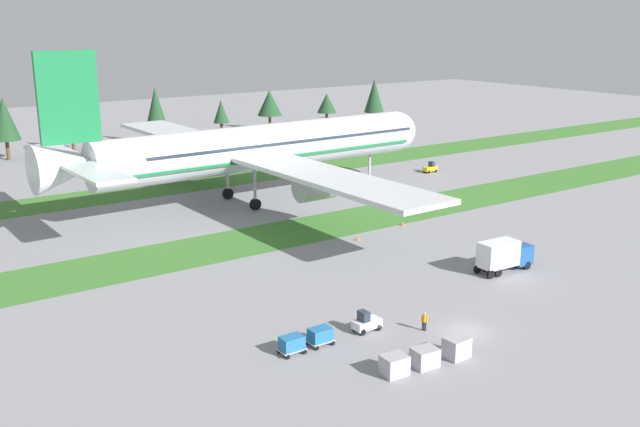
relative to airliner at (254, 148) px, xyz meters
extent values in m
plane|color=gray|center=(-8.06, -51.94, -8.38)|extent=(400.00, 400.00, 0.00)
cube|color=#3D752D|center=(-8.06, -16.85, -8.37)|extent=(320.00, 10.89, 0.01)
cube|color=#3D752D|center=(-8.06, 16.93, -8.37)|extent=(320.00, 10.89, 0.01)
cylinder|color=silver|center=(1.88, 0.04, -0.02)|extent=(53.63, 7.95, 6.82)
sphere|color=silver|center=(28.63, 0.61, -0.02)|extent=(6.68, 6.68, 6.68)
cone|color=silver|center=(-27.47, -0.58, 0.49)|extent=(9.27, 6.67, 6.48)
cube|color=#19703D|center=(1.88, 0.04, -1.21)|extent=(52.33, 8.06, 0.36)
cube|color=#283342|center=(5.14, 0.11, 0.83)|extent=(47.11, 7.88, 0.44)
cube|color=silver|center=(-1.83, 21.32, -0.70)|extent=(9.24, 36.06, 0.61)
cylinder|color=#A3A3A8|center=(-0.44, 15.96, -2.95)|extent=(5.30, 3.86, 3.75)
cube|color=silver|center=(-0.93, -21.38, -0.70)|extent=(9.24, 36.06, 0.61)
cylinder|color=#A3A3A8|center=(0.23, -15.97, -2.95)|extent=(5.30, 3.86, 3.75)
cube|color=silver|center=(-27.00, 8.00, 1.00)|extent=(5.03, 13.15, 0.43)
cube|color=silver|center=(-26.64, -9.14, 1.00)|extent=(5.03, 13.15, 0.43)
cube|color=#19703D|center=(-26.82, -0.57, 9.19)|extent=(7.65, 0.90, 11.59)
cylinder|color=#A3A3A8|center=(22.76, 0.48, -4.41)|extent=(0.44, 0.44, 6.73)
cylinder|color=black|center=(22.76, 0.48, -7.78)|extent=(1.21, 0.45, 1.20)
cylinder|color=#A3A3A8|center=(-2.46, 4.04, -4.28)|extent=(0.44, 0.44, 6.48)
cylinder|color=black|center=(-2.46, 4.04, -7.53)|extent=(1.71, 0.63, 1.70)
cylinder|color=#A3A3A8|center=(-2.29, -4.14, -4.28)|extent=(0.44, 0.44, 6.48)
cylinder|color=black|center=(-2.29, -4.14, -7.53)|extent=(1.71, 0.63, 1.70)
cube|color=silver|center=(-15.22, -46.60, -7.69)|extent=(2.60, 1.31, 0.77)
cube|color=#283342|center=(-15.61, -46.60, -6.86)|extent=(0.70, 1.09, 0.90)
cylinder|color=black|center=(-14.31, -46.05, -8.08)|extent=(0.60, 0.20, 0.60)
cylinder|color=black|center=(-14.31, -47.15, -8.08)|extent=(0.60, 0.20, 0.60)
cylinder|color=black|center=(-16.13, -46.05, -8.08)|extent=(0.60, 0.20, 0.60)
cylinder|color=black|center=(-16.13, -47.15, -8.08)|extent=(0.60, 0.20, 0.60)
cube|color=#A3A3A8|center=(-20.32, -46.59, -7.98)|extent=(2.20, 1.51, 0.10)
cube|color=#23669E|center=(-20.32, -46.59, -7.38)|extent=(1.94, 1.33, 1.10)
cylinder|color=black|center=(-19.48, -45.90, -8.18)|extent=(0.40, 0.12, 0.40)
cylinder|color=black|center=(-19.48, -47.28, -8.18)|extent=(0.40, 0.12, 0.40)
cylinder|color=black|center=(-21.15, -45.89, -8.18)|extent=(0.40, 0.12, 0.40)
cylinder|color=black|center=(-21.16, -47.27, -8.18)|extent=(0.40, 0.12, 0.40)
cube|color=#A3A3A8|center=(-23.22, -46.58, -7.98)|extent=(2.20, 1.51, 0.10)
cube|color=#23669E|center=(-23.22, -46.58, -7.38)|extent=(1.94, 1.33, 1.10)
cylinder|color=black|center=(-22.38, -45.89, -8.18)|extent=(0.40, 0.12, 0.40)
cylinder|color=black|center=(-22.38, -47.27, -8.18)|extent=(0.40, 0.12, 0.40)
cylinder|color=black|center=(-24.05, -45.88, -8.18)|extent=(0.40, 0.12, 0.40)
cylinder|color=black|center=(-24.06, -47.26, -8.18)|extent=(0.40, 0.12, 0.40)
cube|color=#1E4C8E|center=(9.53, -43.00, -6.80)|extent=(2.31, 2.41, 2.20)
cube|color=#283342|center=(10.59, -43.05, -6.36)|extent=(0.19, 2.07, 0.97)
cube|color=silver|center=(6.18, -42.82, -6.20)|extent=(4.61, 2.53, 2.80)
cylinder|color=black|center=(9.80, -42.01, -7.90)|extent=(0.97, 0.35, 0.96)
cylinder|color=black|center=(9.70, -44.01, -7.90)|extent=(0.97, 0.35, 0.96)
cylinder|color=black|center=(5.34, -41.78, -7.90)|extent=(0.97, 0.35, 0.96)
cylinder|color=black|center=(5.23, -43.78, -7.90)|extent=(0.97, 0.35, 0.96)
cylinder|color=black|center=(4.21, -41.72, -7.90)|extent=(0.97, 0.35, 0.96)
cylinder|color=black|center=(4.11, -43.72, -7.90)|extent=(0.97, 0.35, 0.96)
cube|color=yellow|center=(37.19, 0.79, -7.69)|extent=(2.63, 1.35, 0.77)
cube|color=#283342|center=(37.58, 0.80, -6.86)|extent=(0.72, 1.11, 0.90)
cylinder|color=black|center=(36.29, 0.22, -8.08)|extent=(0.60, 0.21, 0.60)
cylinder|color=black|center=(36.27, 1.32, -8.08)|extent=(0.60, 0.21, 0.60)
cylinder|color=black|center=(38.11, 0.26, -8.08)|extent=(0.60, 0.21, 0.60)
cylinder|color=black|center=(38.09, 1.36, -8.08)|extent=(0.60, 0.21, 0.60)
cylinder|color=black|center=(-11.02, -49.43, -7.95)|extent=(0.18, 0.18, 0.85)
cylinder|color=black|center=(-10.91, -49.62, -7.95)|extent=(0.18, 0.18, 0.85)
cylinder|color=orange|center=(-10.96, -49.52, -7.22)|extent=(0.36, 0.36, 0.62)
sphere|color=tan|center=(-10.96, -49.52, -6.76)|extent=(0.24, 0.24, 0.24)
cylinder|color=orange|center=(-11.07, -49.32, -7.25)|extent=(0.10, 0.10, 0.58)
cylinder|color=orange|center=(-10.85, -49.73, -7.25)|extent=(0.10, 0.10, 0.58)
cube|color=#A3A3A8|center=(-12.40, -54.95, -7.50)|extent=(2.06, 1.67, 1.75)
cube|color=#A3A3A8|center=(-18.60, -54.31, -7.56)|extent=(2.11, 1.73, 1.64)
cube|color=#A3A3A8|center=(-15.68, -54.67, -7.58)|extent=(2.14, 1.77, 1.58)
cone|color=orange|center=(0.83, -24.60, -8.09)|extent=(0.44, 0.44, 0.57)
cone|color=orange|center=(9.99, -22.72, -8.07)|extent=(0.44, 0.44, 0.62)
cylinder|color=#4C3823|center=(-23.16, 57.52, -6.40)|extent=(0.70, 0.70, 3.96)
cone|color=#1E4223|center=(-23.16, 57.52, -0.20)|extent=(5.56, 5.56, 8.44)
cylinder|color=#4C3823|center=(-9.25, 61.28, -6.53)|extent=(0.70, 0.70, 3.69)
cone|color=#1E4223|center=(-9.25, 61.28, -1.24)|extent=(5.37, 5.37, 6.87)
cylinder|color=#4C3823|center=(8.55, 58.35, -6.50)|extent=(0.70, 0.70, 3.75)
cone|color=#1E4223|center=(8.55, 58.35, -0.24)|extent=(4.74, 4.74, 8.77)
cylinder|color=#4C3823|center=(25.22, 59.59, -6.74)|extent=(0.70, 0.70, 3.27)
cone|color=#1E4223|center=(25.22, 59.59, -2.43)|extent=(3.67, 3.67, 5.37)
cylinder|color=#4C3823|center=(40.03, 62.02, -6.55)|extent=(0.70, 0.70, 3.66)
cone|color=#1E4223|center=(40.03, 62.02, -1.60)|extent=(6.12, 6.12, 6.23)
cylinder|color=#4C3823|center=(56.34, 60.27, -6.71)|extent=(0.70, 0.70, 3.34)
cone|color=#1E4223|center=(56.34, 60.27, -2.53)|extent=(5.02, 5.02, 5.01)
cylinder|color=#4C3823|center=(70.49, 58.13, -7.04)|extent=(0.70, 0.70, 2.66)
cone|color=#1E4223|center=(70.49, 58.13, -1.27)|extent=(5.29, 5.29, 8.88)
camera|label=1|loc=(-52.74, -93.03, 18.76)|focal=40.32mm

